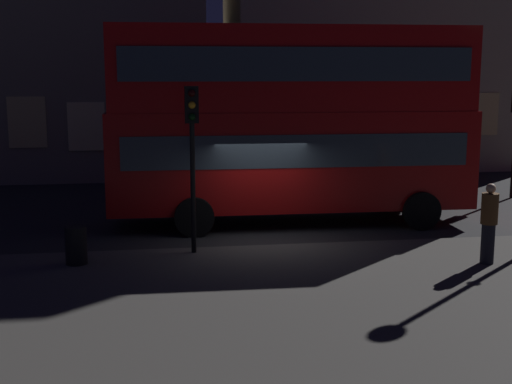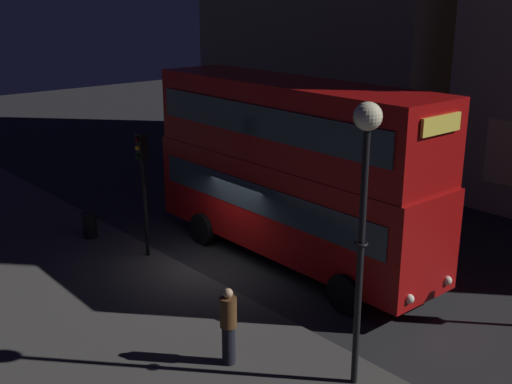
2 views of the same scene
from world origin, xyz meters
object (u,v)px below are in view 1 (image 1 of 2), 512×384
Objects in this scene: pedestrian at (489,223)px; litter_bin at (76,245)px; traffic_light_near_kerb at (192,134)px; double_decker_bus at (291,116)px.

litter_bin is at bearing 9.74° from pedestrian.
pedestrian reaches higher than litter_bin.
traffic_light_near_kerb is 7.04m from pedestrian.
double_decker_bus is 5.75× the size of pedestrian.
pedestrian is 2.12× the size of litter_bin.
pedestrian is at bearing -8.31° from litter_bin.
traffic_light_near_kerb reaches higher than pedestrian.
double_decker_bus is 4.49m from traffic_light_near_kerb.
pedestrian is 9.29m from litter_bin.
litter_bin is (-5.69, -3.91, -2.59)m from double_decker_bus.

